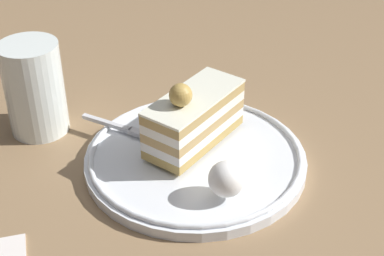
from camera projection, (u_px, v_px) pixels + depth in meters
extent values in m
plane|color=#8B6C4B|center=(195.00, 164.00, 0.65)|extent=(2.40, 2.40, 0.00)
cylinder|color=white|center=(192.00, 158.00, 0.65)|extent=(0.25, 0.25, 0.01)
torus|color=white|center=(192.00, 152.00, 0.65)|extent=(0.24, 0.24, 0.01)
cube|color=tan|center=(194.00, 136.00, 0.66)|extent=(0.14, 0.09, 0.01)
cube|color=white|center=(194.00, 128.00, 0.65)|extent=(0.14, 0.09, 0.01)
cube|color=tan|center=(194.00, 119.00, 0.65)|extent=(0.14, 0.09, 0.01)
cube|color=white|center=(194.00, 111.00, 0.64)|extent=(0.14, 0.09, 0.01)
cube|color=tan|center=(194.00, 102.00, 0.63)|extent=(0.14, 0.09, 0.01)
cube|color=white|center=(194.00, 97.00, 0.63)|extent=(0.14, 0.09, 0.00)
sphere|color=tan|center=(181.00, 95.00, 0.61)|extent=(0.03, 0.03, 0.03)
ellipsoid|color=white|center=(226.00, 179.00, 0.57)|extent=(0.04, 0.04, 0.04)
cube|color=silver|center=(107.00, 123.00, 0.69)|extent=(0.04, 0.06, 0.00)
cube|color=silver|center=(135.00, 132.00, 0.67)|extent=(0.02, 0.02, 0.00)
cube|color=silver|center=(150.00, 139.00, 0.66)|extent=(0.01, 0.03, 0.00)
cube|color=silver|center=(151.00, 138.00, 0.66)|extent=(0.01, 0.03, 0.00)
cube|color=silver|center=(153.00, 136.00, 0.66)|extent=(0.01, 0.03, 0.00)
cube|color=silver|center=(154.00, 135.00, 0.67)|extent=(0.01, 0.03, 0.00)
cylinder|color=white|center=(34.00, 88.00, 0.68)|extent=(0.07, 0.07, 0.11)
cylinder|color=black|center=(38.00, 108.00, 0.70)|extent=(0.06, 0.06, 0.05)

